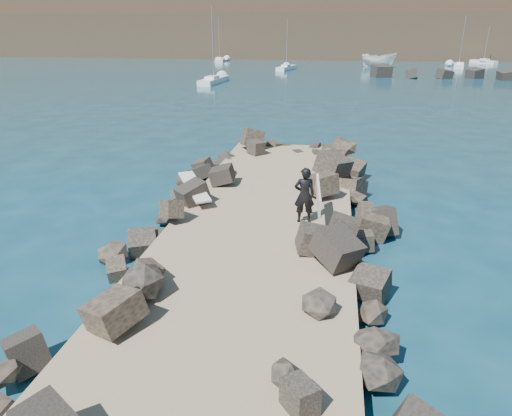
% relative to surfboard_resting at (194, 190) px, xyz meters
% --- Properties ---
extents(ground, '(800.00, 800.00, 0.00)m').
position_rel_surfboard_resting_xyz_m(ground, '(2.77, -1.59, -1.04)').
color(ground, '#0F384C').
rests_on(ground, ground).
extents(jetty, '(6.00, 26.00, 0.60)m').
position_rel_surfboard_resting_xyz_m(jetty, '(2.77, -3.59, -0.74)').
color(jetty, '#8C7759').
rests_on(jetty, ground).
extents(riprap_left, '(2.60, 22.00, 1.00)m').
position_rel_surfboard_resting_xyz_m(riprap_left, '(-0.13, -3.09, -0.54)').
color(riprap_left, black).
rests_on(riprap_left, ground).
extents(riprap_right, '(2.60, 22.00, 1.00)m').
position_rel_surfboard_resting_xyz_m(riprap_right, '(5.67, -3.09, -0.54)').
color(riprap_right, black).
rests_on(riprap_right, ground).
extents(surfboard_resting, '(1.76, 2.20, 0.08)m').
position_rel_surfboard_resting_xyz_m(surfboard_resting, '(0.00, 0.00, 0.00)').
color(surfboard_resting, silver).
rests_on(surfboard_resting, riprap_left).
extents(boat_imported, '(6.74, 4.26, 2.44)m').
position_rel_surfboard_resting_xyz_m(boat_imported, '(12.46, 73.09, 0.18)').
color(boat_imported, white).
rests_on(boat_imported, ground).
extents(surfer_with_board, '(0.97, 2.33, 1.88)m').
position_rel_surfboard_resting_xyz_m(surfer_with_board, '(4.23, -1.30, 0.51)').
color(surfer_with_board, black).
rests_on(surfer_with_board, jetty).
extents(sailboat_a, '(2.34, 7.91, 9.33)m').
position_rel_surfboard_resting_xyz_m(sailboat_a, '(-10.42, 43.10, -0.69)').
color(sailboat_a, white).
rests_on(sailboat_a, ground).
extents(sailboat_b, '(2.89, 6.83, 8.09)m').
position_rel_surfboard_resting_xyz_m(sailboat_b, '(-3.26, 63.84, -0.69)').
color(sailboat_b, white).
rests_on(sailboat_b, ground).
extents(sailboat_e, '(2.87, 7.46, 8.77)m').
position_rel_surfboard_resting_xyz_m(sailboat_e, '(-18.91, 80.79, -0.69)').
color(sailboat_e, white).
rests_on(sailboat_e, ground).
extents(sailboat_d, '(3.10, 7.38, 8.68)m').
position_rel_surfboard_resting_xyz_m(sailboat_d, '(26.40, 73.87, -0.69)').
color(sailboat_d, white).
rests_on(sailboat_d, ground).
extents(sailboat_f, '(4.25, 5.36, 6.98)m').
position_rel_surfboard_resting_xyz_m(sailboat_f, '(33.53, 84.63, -0.69)').
color(sailboat_f, white).
rests_on(sailboat_f, ground).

